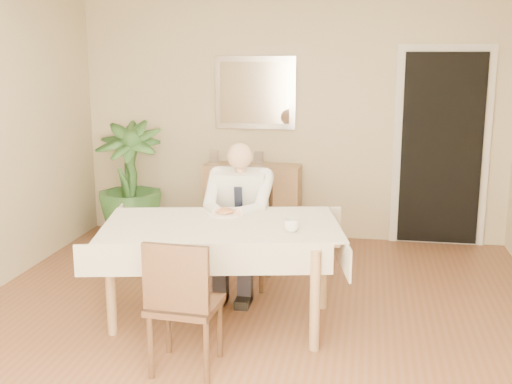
% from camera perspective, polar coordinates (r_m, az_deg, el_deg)
% --- Properties ---
extents(room, '(5.00, 5.02, 2.60)m').
position_cam_1_polar(room, '(4.38, -0.79, 3.51)').
color(room, brown).
rests_on(room, ground).
extents(window, '(1.34, 0.04, 1.44)m').
position_cam_1_polar(window, '(2.02, -14.00, -3.01)').
color(window, white).
rests_on(window, room).
extents(doorway, '(0.96, 0.07, 2.10)m').
position_cam_1_polar(doorway, '(6.82, 16.14, 3.67)').
color(doorway, white).
rests_on(doorway, ground).
extents(mirror, '(0.86, 0.04, 0.76)m').
position_cam_1_polar(mirror, '(6.84, -0.09, 8.81)').
color(mirror, silver).
rests_on(mirror, room).
extents(dining_table, '(1.91, 1.35, 0.75)m').
position_cam_1_polar(dining_table, '(4.69, -3.08, -3.80)').
color(dining_table, '#A07B52').
rests_on(dining_table, ground).
extents(chair_far, '(0.49, 0.49, 0.96)m').
position_cam_1_polar(chair_far, '(5.56, -1.01, -2.53)').
color(chair_far, '#412717').
rests_on(chair_far, ground).
extents(chair_near, '(0.44, 0.44, 0.87)m').
position_cam_1_polar(chair_near, '(4.01, -6.63, -9.48)').
color(chair_near, '#412717').
rests_on(chair_near, ground).
extents(seated_man, '(0.48, 0.72, 1.24)m').
position_cam_1_polar(seated_man, '(5.25, -1.63, -1.79)').
color(seated_man, white).
rests_on(seated_man, ground).
extents(plate, '(0.26, 0.26, 0.02)m').
position_cam_1_polar(plate, '(4.90, -2.83, -1.96)').
color(plate, white).
rests_on(plate, dining_table).
extents(food, '(0.14, 0.14, 0.06)m').
position_cam_1_polar(food, '(4.90, -2.83, -1.71)').
color(food, brown).
rests_on(food, dining_table).
extents(knife, '(0.01, 0.13, 0.01)m').
position_cam_1_polar(knife, '(4.83, -2.53, -1.96)').
color(knife, silver).
rests_on(knife, dining_table).
extents(fork, '(0.01, 0.13, 0.01)m').
position_cam_1_polar(fork, '(4.85, -3.45, -1.92)').
color(fork, silver).
rests_on(fork, dining_table).
extents(coffee_mug, '(0.11, 0.11, 0.09)m').
position_cam_1_polar(coffee_mug, '(4.45, 3.19, -3.00)').
color(coffee_mug, white).
rests_on(coffee_mug, dining_table).
extents(sideboard, '(1.02, 0.37, 0.81)m').
position_cam_1_polar(sideboard, '(6.86, -0.30, -0.87)').
color(sideboard, '#A07B52').
rests_on(sideboard, ground).
extents(photo_frame_left, '(0.10, 0.02, 0.14)m').
position_cam_1_polar(photo_frame_left, '(6.88, -3.75, 3.17)').
color(photo_frame_left, silver).
rests_on(photo_frame_left, sideboard).
extents(photo_frame_center, '(0.10, 0.02, 0.14)m').
position_cam_1_polar(photo_frame_center, '(6.80, -1.56, 3.09)').
color(photo_frame_center, silver).
rests_on(photo_frame_center, sideboard).
extents(photo_frame_right, '(0.10, 0.02, 0.14)m').
position_cam_1_polar(photo_frame_right, '(6.76, 0.24, 3.04)').
color(photo_frame_right, silver).
rests_on(photo_frame_right, sideboard).
extents(potted_palm, '(0.78, 0.78, 1.25)m').
position_cam_1_polar(potted_palm, '(6.97, -11.17, 0.98)').
color(potted_palm, '#2F5C27').
rests_on(potted_palm, ground).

